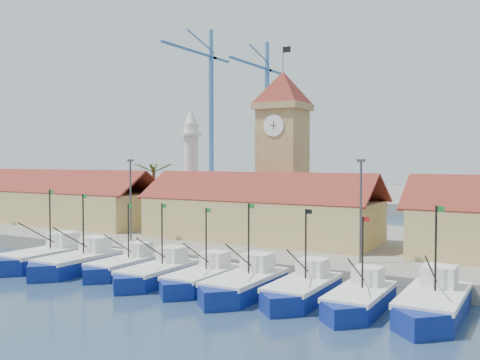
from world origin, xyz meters
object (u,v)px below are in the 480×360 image
Objects in this scene: minaret at (191,165)px; clock_tower at (283,148)px; boat_4 at (201,280)px; boat_0 at (43,259)px.

clock_tower is at bearing -7.61° from minaret.
boat_4 is 0.56× the size of minaret.
boat_0 is 1.16× the size of boat_4.
boat_4 is at bearing 1.15° from boat_0.
boat_4 is 26.36m from clock_tower.
boat_4 is 0.40× the size of clock_tower.
boat_0 is at bearing -178.85° from boat_4.
clock_tower is 15.30m from minaret.
minaret is (-18.71, 25.55, 9.02)m from boat_4.
clock_tower is at bearing 58.71° from boat_0.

